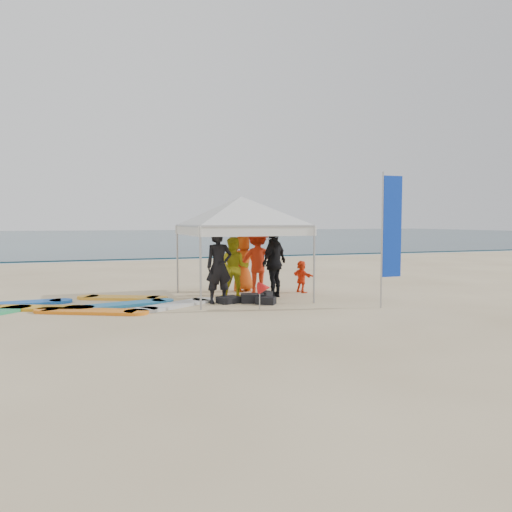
{
  "coord_description": "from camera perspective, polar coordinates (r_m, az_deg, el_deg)",
  "views": [
    {
      "loc": [
        -3.35,
        -8.42,
        2.02
      ],
      "look_at": [
        0.55,
        2.6,
        1.2
      ],
      "focal_mm": 35.0,
      "sensor_mm": 36.0,
      "label": 1
    }
  ],
  "objects": [
    {
      "name": "ground",
      "position": [
        9.29,
        2.18,
        -8.55
      ],
      "size": [
        120.0,
        120.0,
        0.0
      ],
      "primitive_type": "plane",
      "color": "beige",
      "rests_on": "ground"
    },
    {
      "name": "ocean",
      "position": [
        68.53,
        -16.67,
        2.18
      ],
      "size": [
        160.0,
        84.0,
        0.08
      ],
      "primitive_type": "cube",
      "color": "#0C2633",
      "rests_on": "ground"
    },
    {
      "name": "shoreline_foam",
      "position": [
        26.91,
        -12.26,
        -0.39
      ],
      "size": [
        160.0,
        1.2,
        0.01
      ],
      "primitive_type": "cube",
      "color": "silver",
      "rests_on": "ground"
    },
    {
      "name": "person_black_a",
      "position": [
        12.24,
        -4.26,
        -1.22
      ],
      "size": [
        0.69,
        0.47,
        1.81
      ],
      "primitive_type": "imported",
      "rotation": [
        0.0,
        0.0,
        0.06
      ],
      "color": "black",
      "rests_on": "ground"
    },
    {
      "name": "person_yellow",
      "position": [
        13.01,
        -2.46,
        -1.36
      ],
      "size": [
        0.97,
        0.88,
        1.61
      ],
      "primitive_type": "imported",
      "rotation": [
        0.0,
        0.0,
        -0.44
      ],
      "color": "gold",
      "rests_on": "ground"
    },
    {
      "name": "person_orange_a",
      "position": [
        13.72,
        0.17,
        -0.6
      ],
      "size": [
        1.31,
        0.94,
        1.83
      ],
      "primitive_type": "imported",
      "rotation": [
        0.0,
        0.0,
        2.9
      ],
      "color": "red",
      "rests_on": "ground"
    },
    {
      "name": "person_black_b",
      "position": [
        13.15,
        2.08,
        -0.76
      ],
      "size": [
        1.13,
        1.04,
        1.85
      ],
      "primitive_type": "imported",
      "rotation": [
        0.0,
        0.0,
        3.82
      ],
      "color": "black",
      "rests_on": "ground"
    },
    {
      "name": "person_orange_b",
      "position": [
        14.32,
        -1.52,
        -0.84
      ],
      "size": [
        0.85,
        0.6,
        1.62
      ],
      "primitive_type": "imported",
      "rotation": [
        0.0,
        0.0,
        3.26
      ],
      "color": "#CE5112",
      "rests_on": "ground"
    },
    {
      "name": "person_seated",
      "position": [
        14.17,
        5.22,
        -2.35
      ],
      "size": [
        0.47,
        0.88,
        0.91
      ],
      "primitive_type": "imported",
      "rotation": [
        0.0,
        0.0,
        1.82
      ],
      "color": "#FC4016",
      "rests_on": "ground"
    },
    {
      "name": "canopy_tent",
      "position": [
        13.1,
        -1.71,
        6.76
      ],
      "size": [
        4.03,
        4.03,
        3.04
      ],
      "color": "#A5A5A8",
      "rests_on": "ground"
    },
    {
      "name": "feather_flag",
      "position": [
        11.99,
        15.15,
        3.07
      ],
      "size": [
        0.54,
        0.04,
        3.15
      ],
      "color": "#A5A5A8",
      "rests_on": "ground"
    },
    {
      "name": "marker_pennant",
      "position": [
        11.43,
        0.97,
        -3.65
      ],
      "size": [
        0.28,
        0.28,
        0.64
      ],
      "color": "#A5A5A8",
      "rests_on": "ground"
    },
    {
      "name": "gear_pile",
      "position": [
        12.44,
        -0.58,
        -4.89
      ],
      "size": [
        1.61,
        1.23,
        0.22
      ],
      "color": "black",
      "rests_on": "ground"
    },
    {
      "name": "surfboard_spread",
      "position": [
        12.41,
        -19.68,
        -5.43
      ],
      "size": [
        5.95,
        3.12,
        0.07
      ],
      "color": "#28935A",
      "rests_on": "ground"
    }
  ]
}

